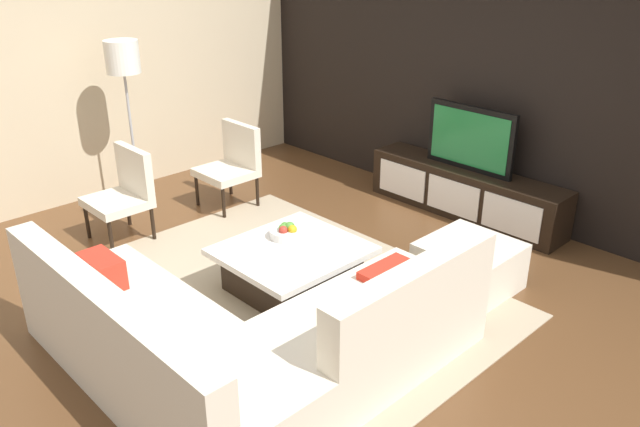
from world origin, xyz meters
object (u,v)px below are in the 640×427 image
television (470,138)px  accent_chair_far (233,161)px  media_console (465,192)px  floor_lamp (123,67)px  accent_chair_near (125,189)px  coffee_table (292,267)px  fruit_bowl (287,232)px  ottoman (469,266)px  sectional_couch (243,338)px

television → accent_chair_far: 2.46m
television → media_console: bearing=-90.0°
floor_lamp → accent_chair_far: floor_lamp is taller
accent_chair_far → accent_chair_near: bearing=-86.8°
coffee_table → floor_lamp: (-2.47, -0.01, 1.28)m
accent_chair_near → accent_chair_far: 1.22m
fruit_bowl → accent_chair_far: (-1.61, 0.65, 0.06)m
coffee_table → television: bearing=87.5°
television → floor_lamp: bearing=-138.1°
media_console → fruit_bowl: (-0.28, -2.20, 0.18)m
media_console → accent_chair_near: 3.39m
floor_lamp → fruit_bowl: (2.29, 0.11, -1.05)m
accent_chair_far → fruit_bowl: bearing=-16.2°
media_console → accent_chair_far: 2.45m
ottoman → fruit_bowl: fruit_bowl is taller
accent_chair_near → accent_chair_far: size_ratio=1.00×
fruit_bowl → floor_lamp: bearing=-177.2°
sectional_couch → ottoman: bearing=79.7°
media_console → sectional_couch: size_ratio=0.90×
television → sectional_couch: size_ratio=0.41×
television → fruit_bowl: television is taller
accent_chair_near → ottoman: size_ratio=1.24×
media_console → sectional_couch: bearing=-81.1°
fruit_bowl → accent_chair_far: accent_chair_far is taller
accent_chair_far → media_console: bearing=45.1°
accent_chair_near → fruit_bowl: size_ratio=3.11×
floor_lamp → accent_chair_far: (0.68, 0.76, -0.99)m
television → accent_chair_near: bearing=-125.1°
sectional_couch → fruit_bowl: (-0.79, 1.07, 0.14)m
coffee_table → ottoman: bearing=47.3°
sectional_couch → fruit_bowl: 1.34m
accent_chair_near → floor_lamp: bearing=147.7°
fruit_bowl → accent_chair_far: bearing=158.0°
coffee_table → ottoman: size_ratio=1.54×
television → floor_lamp: (-2.57, -2.31, 0.66)m
media_console → floor_lamp: (-2.57, -2.31, 1.23)m
media_console → television: 0.58m
television → accent_chair_far: (-1.89, -1.54, -0.34)m
ottoman → accent_chair_far: accent_chair_far is taller
coffee_table → fruit_bowl: size_ratio=3.84×
television → sectional_couch: television is taller
floor_lamp → accent_chair_far: size_ratio=2.00×
coffee_table → ottoman: (0.98, 1.07, -0.00)m
television → accent_chair_near: 3.40m
sectional_couch → ottoman: size_ratio=3.41×
accent_chair_near → ottoman: 3.23m
floor_lamp → fruit_bowl: floor_lamp is taller
sectional_couch → accent_chair_far: (-2.40, 1.73, 0.20)m
sectional_couch → ottoman: sectional_couch is taller
coffee_table → fruit_bowl: fruit_bowl is taller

